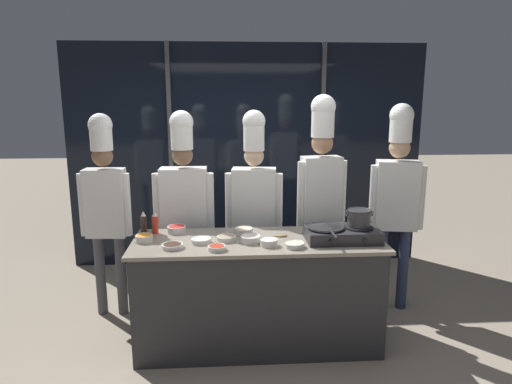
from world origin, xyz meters
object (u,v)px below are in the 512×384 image
object	(u,v)px
stock_pot	(359,218)
squeeze_bottle_soy	(144,223)
portable_stove	(342,234)
squeeze_bottle_chili	(155,223)
prep_bowl_garlic	(251,239)
prep_bowl_mushrooms	(226,238)
prep_bowl_rice	(269,242)
frying_pan	(326,225)
prep_bowl_chili_flakes	(217,248)
chef_sous	(184,200)
serving_spoon_slotted	(278,236)
prep_bowl_carrots	(144,238)
chef_pastry	(321,182)
prep_bowl_noodles	(295,245)
prep_bowl_chicken	(244,231)
chef_apprentice	(397,190)
chef_line	(254,198)
prep_bowl_onion	(201,240)
prep_bowl_soy_glaze	(172,246)
prep_bowl_bell_pepper	(177,229)
chef_head	(105,197)

from	to	relation	value
stock_pot	squeeze_bottle_soy	bearing A→B (deg)	170.20
portable_stove	stock_pot	xyz separation A→B (m)	(0.14, 0.00, 0.13)
squeeze_bottle_chili	prep_bowl_garlic	xyz separation A→B (m)	(0.81, -0.30, -0.06)
prep_bowl_garlic	prep_bowl_mushrooms	distance (m)	0.20
prep_bowl_rice	frying_pan	bearing A→B (deg)	12.09
frying_pan	prep_bowl_chili_flakes	distance (m)	0.91
portable_stove	chef_sous	world-z (taller)	chef_sous
prep_bowl_mushrooms	serving_spoon_slotted	size ratio (longest dim) A/B	0.60
prep_bowl_carrots	chef_pastry	size ratio (longest dim) A/B	0.07
frying_pan	prep_bowl_chili_flakes	world-z (taller)	frying_pan
prep_bowl_noodles	serving_spoon_slotted	world-z (taller)	prep_bowl_noodles
prep_bowl_chicken	chef_apprentice	world-z (taller)	chef_apprentice
prep_bowl_carrots	prep_bowl_mushrooms	world-z (taller)	prep_bowl_carrots
prep_bowl_rice	chef_line	bearing A→B (deg)	94.90
squeeze_bottle_soy	serving_spoon_slotted	xyz separation A→B (m)	(1.15, -0.19, -0.08)
squeeze_bottle_soy	prep_bowl_onion	world-z (taller)	squeeze_bottle_soy
chef_pastry	serving_spoon_slotted	bearing A→B (deg)	41.52
prep_bowl_soy_glaze	prep_bowl_bell_pepper	bearing A→B (deg)	91.41
prep_bowl_noodles	serving_spoon_slotted	bearing A→B (deg)	108.97
prep_bowl_noodles	squeeze_bottle_chili	bearing A→B (deg)	158.77
prep_bowl_bell_pepper	prep_bowl_noodles	bearing A→B (deg)	-25.44
prep_bowl_carrots	chef_apprentice	bearing A→B (deg)	13.87
squeeze_bottle_chili	chef_head	bearing A→B (deg)	142.48
prep_bowl_carrots	prep_bowl_onion	size ratio (longest dim) A/B	0.86
prep_bowl_mushrooms	chef_sous	distance (m)	0.73
chef_pastry	prep_bowl_bell_pepper	bearing A→B (deg)	7.33
squeeze_bottle_chili	chef_pastry	bearing A→B (deg)	14.02
chef_head	chef_apprentice	size ratio (longest dim) A/B	0.96
chef_pastry	squeeze_bottle_soy	bearing A→B (deg)	4.45
prep_bowl_mushrooms	chef_sous	bearing A→B (deg)	123.79
prep_bowl_rice	prep_bowl_noodles	size ratio (longest dim) A/B	0.91
squeeze_bottle_chili	prep_bowl_soy_glaze	distance (m)	0.45
frying_pan	chef_apprentice	distance (m)	1.05
prep_bowl_chicken	prep_bowl_carrots	xyz separation A→B (m)	(-0.82, -0.16, 0.00)
stock_pot	chef_pastry	distance (m)	0.71
prep_bowl_mushrooms	prep_bowl_noodles	bearing A→B (deg)	-20.89
prep_bowl_rice	chef_head	xyz separation A→B (m)	(-1.46, 0.78, 0.21)
squeeze_bottle_soy	chef_apprentice	xyz separation A→B (m)	(2.34, 0.32, 0.19)
prep_bowl_bell_pepper	chef_line	world-z (taller)	chef_line
prep_bowl_soy_glaze	prep_bowl_bell_pepper	distance (m)	0.41
prep_bowl_chili_flakes	prep_bowl_chicken	xyz separation A→B (m)	(0.22, 0.40, 0.01)
frying_pan	prep_bowl_garlic	distance (m)	0.62
prep_bowl_carrots	prep_bowl_bell_pepper	size ratio (longest dim) A/B	0.87
prep_bowl_carrots	prep_bowl_mushrooms	xyz separation A→B (m)	(0.67, -0.02, -0.01)
prep_bowl_noodles	prep_bowl_garlic	bearing A→B (deg)	157.04
prep_bowl_soy_glaze	prep_bowl_mushrooms	bearing A→B (deg)	20.42
chef_pastry	frying_pan	bearing A→B (deg)	74.33
stock_pot	prep_bowl_soy_glaze	size ratio (longest dim) A/B	1.27
serving_spoon_slotted	prep_bowl_carrots	bearing A→B (deg)	-176.97
prep_bowl_garlic	prep_bowl_soy_glaze	world-z (taller)	prep_bowl_garlic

